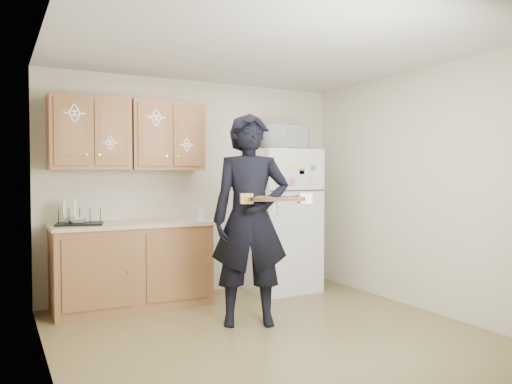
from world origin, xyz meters
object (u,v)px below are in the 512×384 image
at_px(refrigerator, 282,220).
at_px(dish_rack, 80,216).
at_px(microwave, 284,138).
at_px(baking_tray, 276,199).
at_px(person, 250,220).

height_order(refrigerator, dish_rack, refrigerator).
distance_m(refrigerator, microwave, 0.99).
bearing_deg(refrigerator, dish_rack, 178.86).
bearing_deg(microwave, refrigerator, 86.93).
distance_m(baking_tray, microwave, 1.68).
height_order(person, microwave, microwave).
bearing_deg(dish_rack, baking_tray, -43.37).
bearing_deg(dish_rack, microwave, -2.37).
bearing_deg(baking_tray, dish_rack, 158.60).
distance_m(microwave, dish_rack, 2.48).
height_order(person, dish_rack, person).
xyz_separation_m(refrigerator, dish_rack, (-2.33, 0.05, 0.14)).
bearing_deg(microwave, dish_rack, 178.16).
bearing_deg(person, dish_rack, 162.70).
relative_size(microwave, dish_rack, 1.14).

